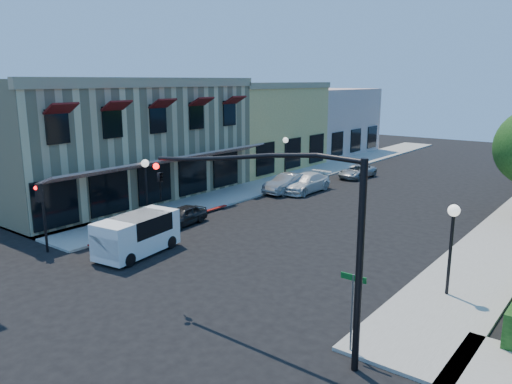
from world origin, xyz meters
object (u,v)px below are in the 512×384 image
Objects in this scene: parked_car_d at (357,171)px; secondary_signal at (41,205)px; street_name_sign at (352,300)px; white_van at (136,233)px; parked_car_a at (183,216)px; parked_car_c at (306,183)px; parked_car_b at (288,183)px; lamppost_left_near at (146,174)px; lamppost_left_far at (285,148)px; lamppost_right_near at (453,227)px; signal_mast_arm at (293,217)px.

secondary_signal is at bearing -92.07° from parked_car_d.
parked_car_d is (3.20, 25.75, -1.78)m from secondary_signal.
white_van is at bearing 171.82° from street_name_sign.
parked_car_c is at bearing 80.39° from parked_car_a.
parked_car_c reaches higher than parked_car_d.
parked_car_b is (-1.81, 15.09, -0.37)m from white_van.
street_name_sign reaches higher than white_van.
parked_car_d is at bearing 80.54° from parked_car_a.
parked_car_b is 8.28m from parked_car_d.
lamppost_left_near is 1.00× the size of lamppost_left_far.
parked_car_a is at bearing 154.87° from street_name_sign.
parked_car_d is at bearing 87.17° from parked_car_c.
parked_car_b is (-14.70, 11.00, -2.06)m from lamppost_right_near.
secondary_signal reaches higher than parked_car_a.
signal_mast_arm is 2.07× the size of parked_car_d.
lamppost_left_far is 0.92× the size of parked_car_d.
parked_car_c is at bearing 54.43° from parked_car_b.
parked_car_b is 0.89× the size of parked_car_c.
signal_mast_arm is at bearing -62.44° from parked_car_d.
secondary_signal is at bearing -96.98° from parked_car_c.
signal_mast_arm is 28.01m from parked_car_d.
lamppost_left_near is 14.00m from lamppost_left_far.
lamppost_left_near is at bearing -95.92° from parked_car_d.
lamppost_right_near is (1.00, 5.80, 1.04)m from street_name_sign.
signal_mast_arm reaches higher than parked_car_d.
parked_car_a reaches higher than parked_car_d.
lamppost_left_far is 4.30m from parked_car_b.
secondary_signal is 0.81× the size of parked_car_b.
lamppost_right_near reaches higher than parked_car_b.
lamppost_right_near is at bearing 67.88° from signal_mast_arm.
white_van is at bearing -44.89° from lamppost_left_near.
lamppost_right_near is at bearing 0.00° from lamppost_left_near.
lamppost_right_near is (2.64, 6.50, -1.35)m from signal_mast_arm.
lamppost_left_near is at bearing 135.11° from white_van.
secondary_signal is (-13.86, -0.09, -1.77)m from signal_mast_arm.
parked_car_b is 1.34m from parked_car_c.
parked_car_c is (3.19, 12.00, -2.06)m from lamppost_left_near.
street_name_sign is at bearing -51.06° from lamppost_left_far.
secondary_signal is 0.93× the size of lamppost_left_near.
signal_mast_arm is 2.24× the size of lamppost_left_far.
parked_car_a is 0.68× the size of parked_car_c.
parked_car_c is at bearing -32.09° from lamppost_left_far.
street_name_sign is 27.85m from parked_car_d.
signal_mast_arm reaches higher than street_name_sign.
parked_car_d is (3.70, 5.16, -2.20)m from lamppost_left_far.
secondary_signal is at bearing -109.14° from parked_car_a.
parked_car_c is (-13.81, 12.00, -2.06)m from lamppost_right_near.
parked_car_c is at bearing 93.26° from white_van.
lamppost_left_near is (-0.50, 6.59, 0.42)m from secondary_signal.
secondary_signal is at bearing -158.22° from lamppost_right_near.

